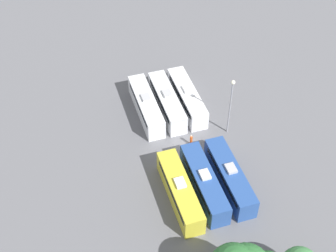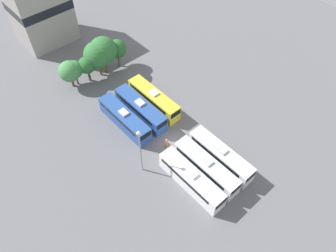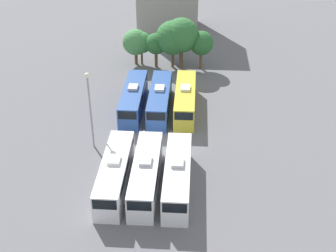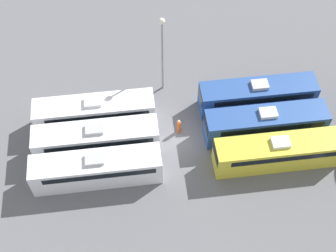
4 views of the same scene
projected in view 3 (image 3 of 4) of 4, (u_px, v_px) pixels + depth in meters
ground_plane at (154, 143)px, 54.85m from camera, size 117.42×117.42×0.00m
bus_0 at (115, 172)px, 47.27m from camera, size 2.57×11.49×3.39m
bus_1 at (146, 173)px, 47.13m from camera, size 2.57×11.49×3.39m
bus_2 at (177, 175)px, 46.89m from camera, size 2.57×11.49×3.39m
bus_3 at (134, 98)px, 60.88m from camera, size 2.57×11.49×3.39m
bus_4 at (160, 99)px, 60.66m from camera, size 2.57×11.49×3.39m
bus_5 at (185, 98)px, 60.73m from camera, size 2.57×11.49×3.39m
worker_person at (144, 138)px, 54.24m from camera, size 0.36×0.36×1.81m
light_pole at (89, 99)px, 51.02m from camera, size 0.60×0.60×9.34m
tree_0 at (136, 42)px, 72.28m from camera, size 4.02×4.02×5.65m
tree_1 at (141, 43)px, 72.16m from camera, size 3.35×3.35×5.30m
tree_2 at (156, 44)px, 71.32m from camera, size 3.27×3.27×5.43m
tree_3 at (173, 38)px, 70.65m from camera, size 5.18×5.18×7.40m
tree_4 at (182, 35)px, 70.24m from camera, size 5.22×5.22×7.90m
tree_5 at (201, 43)px, 70.61m from camera, size 3.69×3.69×5.98m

